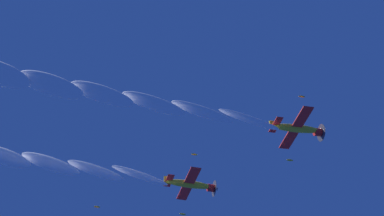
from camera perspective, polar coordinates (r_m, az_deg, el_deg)
name	(u,v)px	position (r m, az deg, el deg)	size (l,w,h in m)	color
airplane_lead	(298,129)	(87.66, 10.11, -1.96)	(8.43, 8.07, 4.74)	gold
airplane_left_wingman	(191,185)	(92.99, -0.07, -7.32)	(8.17, 8.21, 4.72)	gold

